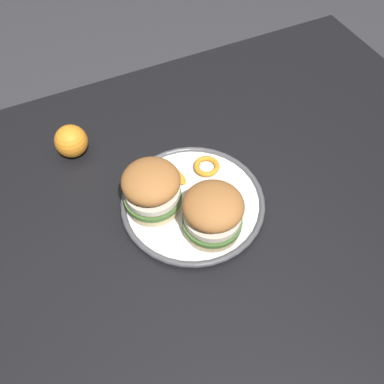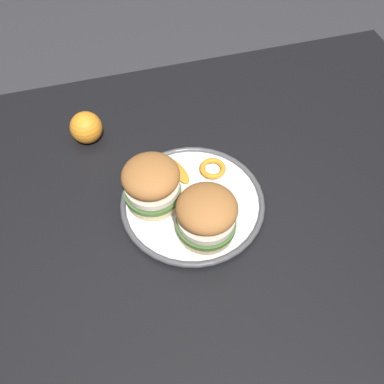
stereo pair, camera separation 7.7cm
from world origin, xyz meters
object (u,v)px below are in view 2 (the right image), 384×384
at_px(dining_table, 178,232).
at_px(sandwich_half_left, 206,215).
at_px(whole_orange, 86,128).
at_px(dinner_plate, 192,201).
at_px(sandwich_half_right, 152,183).

bearing_deg(dining_table, sandwich_half_left, -62.51).
xyz_separation_m(sandwich_half_left, whole_orange, (-0.18, 0.31, -0.03)).
bearing_deg(sandwich_half_left, dinner_plate, 94.19).
xyz_separation_m(sandwich_half_left, sandwich_half_right, (-0.08, 0.10, 0.00)).
relative_size(dining_table, sandwich_half_right, 9.25).
bearing_deg(sandwich_half_left, dining_table, 117.49).
height_order(dining_table, whole_orange, whole_orange).
xyz_separation_m(dinner_plate, sandwich_half_left, (0.01, -0.08, 0.06)).
xyz_separation_m(dining_table, whole_orange, (-0.15, 0.24, 0.13)).
bearing_deg(dining_table, whole_orange, 121.27).
bearing_deg(sandwich_half_right, whole_orange, 115.81).
bearing_deg(sandwich_half_left, whole_orange, 120.41).
relative_size(dinner_plate, sandwich_half_left, 1.87).
bearing_deg(dinner_plate, whole_orange, 126.99).
bearing_deg(sandwich_half_right, sandwich_half_left, -50.79).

